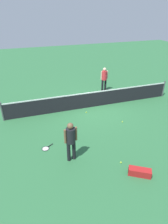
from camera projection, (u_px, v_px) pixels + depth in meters
ground_plane at (92, 107)px, 11.69m from camera, size 40.00×40.00×0.00m
court_net at (92, 99)px, 11.45m from camera, size 10.09×0.09×1.07m
player_near_side at (71, 139)px, 7.26m from camera, size 0.53×0.38×1.70m
player_far_side at (104, 78)px, 13.32m from camera, size 0.52×0.35×1.70m
tennis_racket_near_player at (46, 148)px, 8.31m from camera, size 0.58×0.46×0.03m
tennis_racket_far_player at (116, 92)px, 13.66m from camera, size 0.59×0.33×0.03m
tennis_ball_near_player at (122, 122)px, 10.15m from camera, size 0.07×0.07×0.07m
tennis_ball_by_net at (86, 112)px, 11.04m from camera, size 0.07×0.07×0.07m
tennis_ball_midcourt at (121, 162)px, 7.54m from camera, size 0.07×0.07×0.07m
equipment_bag at (139, 172)px, 6.97m from camera, size 0.83×0.66×0.28m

